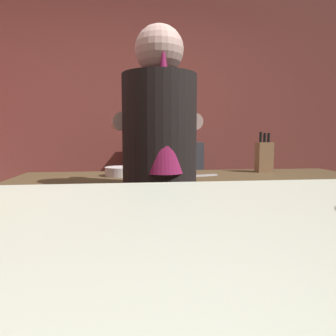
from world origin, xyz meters
TOP-DOWN VIEW (x-y plane):
  - wall_back at (0.00, 2.20)m, footprint 5.20×0.10m
  - prep_counter at (0.35, 0.61)m, footprint 2.10×0.60m
  - back_shelf at (0.32, 1.92)m, footprint 0.80×0.36m
  - bartender at (0.12, 0.15)m, footprint 0.44×0.52m
  - knife_block at (0.88, 0.73)m, footprint 0.10×0.08m
  - mixing_bowl at (-0.07, 0.65)m, footprint 0.20×0.20m
  - chefs_knife at (0.40, 0.56)m, footprint 0.24×0.10m
  - bottle_olive_oil at (0.19, 1.95)m, footprint 0.05×0.05m
  - bottle_vinegar at (0.09, 1.92)m, footprint 0.07×0.07m
  - bottle_hot_sauce at (0.51, 1.99)m, footprint 0.08×0.08m

SIDE VIEW (x-z plane):
  - prep_counter at x=0.35m, z-range 0.00..0.91m
  - back_shelf at x=0.32m, z-range 0.00..1.10m
  - chefs_knife at x=0.40m, z-range 0.91..0.92m
  - mixing_bowl at x=-0.07m, z-range 0.91..0.97m
  - bartender at x=0.12m, z-range 0.13..1.78m
  - knife_block at x=0.88m, z-range 0.88..1.15m
  - bottle_vinegar at x=0.09m, z-range 1.08..1.25m
  - bottle_olive_oil at x=0.19m, z-range 1.07..1.31m
  - bottle_hot_sauce at x=0.51m, z-range 1.07..1.33m
  - wall_back at x=0.00m, z-range 0.00..2.70m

